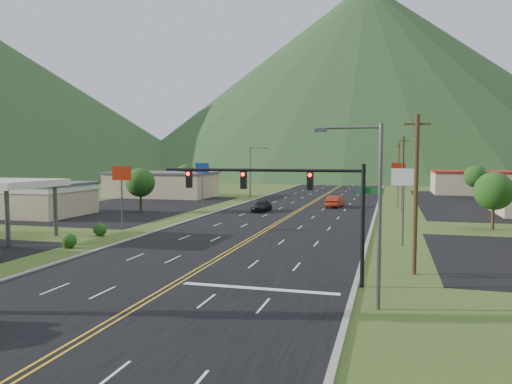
% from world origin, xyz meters
% --- Properties ---
extents(ground, '(500.00, 500.00, 0.00)m').
position_xyz_m(ground, '(0.00, 0.00, 0.00)').
color(ground, '#38511C').
rests_on(ground, ground).
extents(road, '(20.00, 460.00, 0.04)m').
position_xyz_m(road, '(0.00, 0.00, 0.00)').
color(road, black).
rests_on(road, ground).
extents(traffic_signal, '(13.10, 0.43, 7.00)m').
position_xyz_m(traffic_signal, '(6.48, 14.00, 5.33)').
color(traffic_signal, black).
rests_on(traffic_signal, ground).
extents(streetlight_east, '(3.28, 0.25, 9.00)m').
position_xyz_m(streetlight_east, '(11.18, 10.00, 5.18)').
color(streetlight_east, '#59595E').
rests_on(streetlight_east, ground).
extents(streetlight_west, '(3.28, 0.25, 9.00)m').
position_xyz_m(streetlight_west, '(-11.68, 70.00, 5.18)').
color(streetlight_west, '#59595E').
rests_on(streetlight_west, ground).
extents(building_west_mid, '(14.40, 10.40, 4.10)m').
position_xyz_m(building_west_mid, '(-32.00, 38.00, 2.27)').
color(building_west_mid, '#CEB78F').
rests_on(building_west_mid, ground).
extents(building_west_far, '(18.40, 11.40, 4.50)m').
position_xyz_m(building_west_far, '(-28.00, 68.00, 2.26)').
color(building_west_far, '#CEB78F').
rests_on(building_west_far, ground).
extents(building_east_far, '(16.40, 12.40, 4.50)m').
position_xyz_m(building_east_far, '(28.00, 90.00, 2.26)').
color(building_east_far, '#CEB78F').
rests_on(building_east_far, ground).
extents(pole_sign_west_a, '(2.00, 0.18, 6.40)m').
position_xyz_m(pole_sign_west_a, '(-14.00, 30.00, 5.05)').
color(pole_sign_west_a, '#59595E').
rests_on(pole_sign_west_a, ground).
extents(pole_sign_west_b, '(2.00, 0.18, 6.40)m').
position_xyz_m(pole_sign_west_b, '(-14.00, 52.00, 5.05)').
color(pole_sign_west_b, '#59595E').
rests_on(pole_sign_west_b, ground).
extents(pole_sign_east_a, '(2.00, 0.18, 6.40)m').
position_xyz_m(pole_sign_east_a, '(13.00, 28.00, 5.05)').
color(pole_sign_east_a, '#59595E').
rests_on(pole_sign_east_a, ground).
extents(pole_sign_east_b, '(2.00, 0.18, 6.40)m').
position_xyz_m(pole_sign_east_b, '(13.00, 60.00, 5.05)').
color(pole_sign_east_b, '#59595E').
rests_on(pole_sign_east_b, ground).
extents(tree_west_a, '(3.84, 3.84, 5.82)m').
position_xyz_m(tree_west_a, '(-20.00, 45.00, 3.89)').
color(tree_west_a, '#382314').
rests_on(tree_west_a, ground).
extents(tree_west_b, '(3.84, 3.84, 5.82)m').
position_xyz_m(tree_west_b, '(-25.00, 72.00, 3.89)').
color(tree_west_b, '#382314').
rests_on(tree_west_b, ground).
extents(tree_east_a, '(3.84, 3.84, 5.82)m').
position_xyz_m(tree_east_a, '(22.00, 40.00, 3.89)').
color(tree_east_a, '#382314').
rests_on(tree_east_a, ground).
extents(tree_east_b, '(3.84, 3.84, 5.82)m').
position_xyz_m(tree_east_b, '(26.00, 78.00, 3.89)').
color(tree_east_b, '#382314').
rests_on(tree_east_b, ground).
extents(utility_pole_a, '(1.60, 0.28, 10.00)m').
position_xyz_m(utility_pole_a, '(13.50, 18.00, 5.13)').
color(utility_pole_a, '#382314').
rests_on(utility_pole_a, ground).
extents(utility_pole_b, '(1.60, 0.28, 10.00)m').
position_xyz_m(utility_pole_b, '(13.50, 55.00, 5.13)').
color(utility_pole_b, '#382314').
rests_on(utility_pole_b, ground).
extents(utility_pole_c, '(1.60, 0.28, 10.00)m').
position_xyz_m(utility_pole_c, '(13.50, 95.00, 5.13)').
color(utility_pole_c, '#382314').
rests_on(utility_pole_c, ground).
extents(utility_pole_d, '(1.60, 0.28, 10.00)m').
position_xyz_m(utility_pole_d, '(13.50, 135.00, 5.13)').
color(utility_pole_d, '#382314').
rests_on(utility_pole_d, ground).
extents(mountain_n, '(220.00, 220.00, 85.00)m').
position_xyz_m(mountain_n, '(0.00, 220.00, 42.50)').
color(mountain_n, '#20401D').
rests_on(mountain_n, ground).
extents(car_dark_mid, '(2.06, 4.72, 1.35)m').
position_xyz_m(car_dark_mid, '(-4.53, 49.40, 0.68)').
color(car_dark_mid, black).
rests_on(car_dark_mid, ground).
extents(car_red_far, '(2.37, 5.19, 1.65)m').
position_xyz_m(car_red_far, '(4.31, 57.47, 0.82)').
color(car_red_far, '#9C2611').
rests_on(car_red_far, ground).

